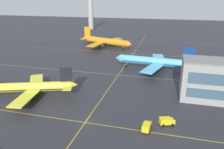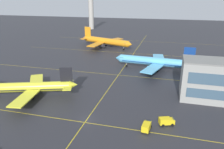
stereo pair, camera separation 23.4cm
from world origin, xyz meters
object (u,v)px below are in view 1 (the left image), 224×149
object	(u,v)px
service_truck_catering	(167,121)
control_tower	(90,8)
airliner_front_gate	(30,87)
service_truck_red_van	(147,126)
airliner_second_row	(155,62)
airliner_third_row	(105,41)

from	to	relation	value
service_truck_catering	control_tower	distance (m)	190.44
control_tower	airliner_front_gate	bearing A→B (deg)	-77.26
service_truck_red_van	control_tower	bearing A→B (deg)	114.34
airliner_front_gate	service_truck_catering	world-z (taller)	airliner_front_gate
airliner_second_row	airliner_third_row	world-z (taller)	airliner_third_row
control_tower	service_truck_red_van	bearing A→B (deg)	-65.66
service_truck_catering	airliner_third_row	bearing A→B (deg)	116.40
airliner_second_row	control_tower	distance (m)	145.69
airliner_second_row	airliner_third_row	xyz separation A→B (m)	(-36.56, 40.67, 0.22)
airliner_third_row	service_truck_red_van	bearing A→B (deg)	-67.22
control_tower	service_truck_catering	bearing A→B (deg)	-63.78
service_truck_red_van	control_tower	world-z (taller)	control_tower
service_truck_red_van	airliner_second_row	bearing A→B (deg)	92.25
airliner_front_gate	service_truck_catering	xyz separation A→B (m)	(46.66, -6.14, -2.38)
airliner_front_gate	airliner_second_row	bearing A→B (deg)	46.01
airliner_third_row	service_truck_red_van	xyz separation A→B (m)	(38.58, -91.85, -3.19)
airliner_front_gate	control_tower	xyz separation A→B (m)	(-37.01, 163.70, 18.14)
airliner_second_row	airliner_third_row	bearing A→B (deg)	131.96
airliner_front_gate	control_tower	world-z (taller)	control_tower
airliner_front_gate	control_tower	size ratio (longest dim) A/B	0.87
airliner_front_gate	airliner_third_row	bearing A→B (deg)	87.86
airliner_third_row	airliner_second_row	bearing A→B (deg)	-48.04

